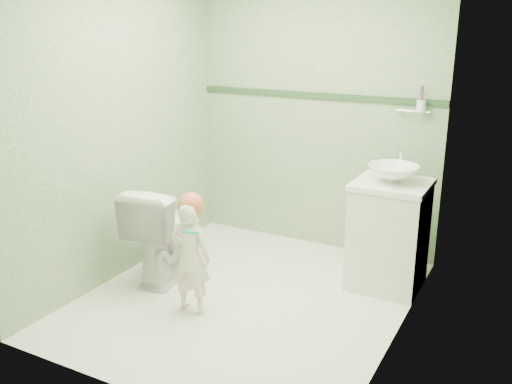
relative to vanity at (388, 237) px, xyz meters
The scene contains 12 objects.
ground 1.16m from the vanity, 140.19° to the right, with size 2.50×2.50×0.00m, color white.
room_shell 1.35m from the vanity, 140.19° to the right, with size 2.50×2.54×2.40m.
trim_stripe 1.38m from the vanity, 147.36° to the left, with size 2.20×0.02×0.05m, color #2B452B.
vanity is the anchor object (origin of this frame).
counter 0.41m from the vanity, ahead, with size 0.54×0.52×0.04m, color white.
basin 0.49m from the vanity, ahead, with size 0.37×0.37×0.13m, color white.
faucet 0.60m from the vanity, 90.00° to the left, with size 0.03×0.13×0.18m.
cup_holder 1.05m from the vanity, 83.77° to the left, with size 0.26×0.07×0.21m.
toilet 1.71m from the vanity, 157.66° to the right, with size 0.43×0.75×0.77m, color white.
toddler 1.50m from the vanity, 136.47° to the right, with size 0.29×0.19×0.81m, color silver.
hair_cap 1.53m from the vanity, 137.17° to the right, with size 0.18×0.18×0.18m, color #BC603C.
teal_toothbrush 1.55m from the vanity, 131.08° to the right, with size 0.11×0.14×0.08m.
Camera 1 is at (1.81, -3.25, 1.96)m, focal length 39.34 mm.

